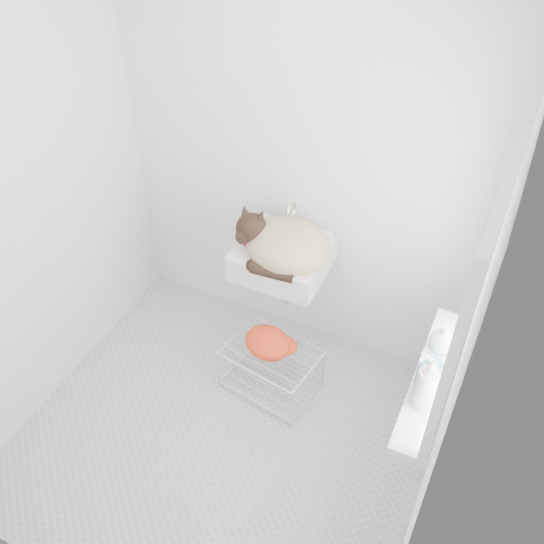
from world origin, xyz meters
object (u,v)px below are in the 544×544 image
at_px(bottle_a, 421,403).
at_px(wire_rack, 271,369).
at_px(sink, 282,248).
at_px(cat, 283,245).
at_px(bottle_b, 427,386).
at_px(bottle_c, 440,349).

bearing_deg(bottle_a, wire_rack, 155.69).
bearing_deg(sink, bottle_a, -35.77).
bearing_deg(cat, bottle_a, -24.35).
height_order(bottle_a, bottle_b, bottle_a).
bearing_deg(bottle_a, cat, 144.66).
bearing_deg(sink, bottle_b, -31.66).
bearing_deg(cat, sink, 129.76).
bearing_deg(bottle_c, bottle_b, -90.00).
bearing_deg(wire_rack, bottle_b, -18.76).
bearing_deg(cat, bottle_b, -20.14).
distance_m(cat, bottle_a, 1.19).
bearing_deg(bottle_c, cat, 160.29).
bearing_deg(bottle_a, bottle_b, 90.00).
height_order(sink, bottle_a, bottle_a).
distance_m(sink, bottle_a, 1.21).
height_order(sink, bottle_c, sink).
relative_size(wire_rack, bottle_c, 3.33).
distance_m(wire_rack, bottle_a, 1.22).
relative_size(sink, bottle_a, 2.09).
relative_size(wire_rack, bottle_b, 2.61).
bearing_deg(wire_rack, bottle_c, -4.42).
xyz_separation_m(wire_rack, bottle_c, (0.91, -0.07, 0.70)).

